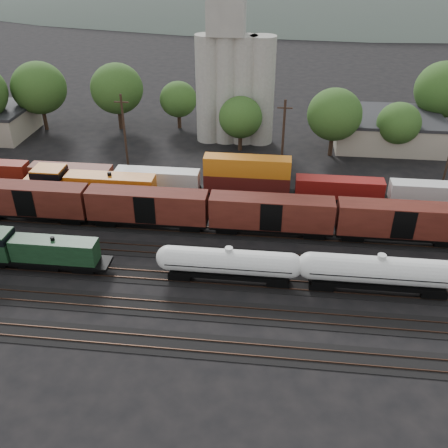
# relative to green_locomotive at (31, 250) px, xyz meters

# --- Properties ---
(ground) EXTENTS (600.00, 600.00, 0.00)m
(ground) POSITION_rel_green_locomotive_xyz_m (15.16, 5.00, -2.41)
(ground) COLOR black
(tracks) EXTENTS (180.00, 33.20, 0.20)m
(tracks) POSITION_rel_green_locomotive_xyz_m (15.16, 5.00, -2.37)
(tracks) COLOR black
(tracks) RESTS_ON ground
(green_locomotive) EXTENTS (15.88, 2.80, 4.20)m
(green_locomotive) POSITION_rel_green_locomotive_xyz_m (0.00, 0.00, 0.00)
(green_locomotive) COLOR black
(green_locomotive) RESTS_ON ground
(tank_car_a) EXTENTS (15.69, 2.81, 4.11)m
(tank_car_a) POSITION_rel_green_locomotive_xyz_m (21.99, 0.00, 0.05)
(tank_car_a) COLOR silver
(tank_car_a) RESTS_ON ground
(tank_car_b) EXTENTS (16.85, 3.02, 4.42)m
(tank_car_b) POSITION_rel_green_locomotive_xyz_m (37.55, 0.00, 0.22)
(tank_car_b) COLOR silver
(tank_car_b) RESTS_ON ground
(orange_locomotive) EXTENTS (20.00, 3.33, 5.00)m
(orange_locomotive) POSITION_rel_green_locomotive_xyz_m (1.03, 15.00, 0.42)
(orange_locomotive) COLOR black
(orange_locomotive) RESTS_ON ground
(boxcar_string) EXTENTS (153.60, 2.90, 4.20)m
(boxcar_string) POSITION_rel_green_locomotive_xyz_m (18.43, 10.00, 0.71)
(boxcar_string) COLOR black
(boxcar_string) RESTS_ON ground
(container_wall) EXTENTS (160.00, 2.60, 5.80)m
(container_wall) POSITION_rel_green_locomotive_xyz_m (12.17, 20.00, -0.32)
(container_wall) COLOR black
(container_wall) RESTS_ON ground
(grain_silo) EXTENTS (13.40, 5.00, 29.00)m
(grain_silo) POSITION_rel_green_locomotive_xyz_m (18.44, 41.00, 8.84)
(grain_silo) COLOR #9C998F
(grain_silo) RESTS_ON ground
(industrial_sheds) EXTENTS (119.38, 17.26, 5.10)m
(industrial_sheds) POSITION_rel_green_locomotive_xyz_m (21.78, 40.25, 0.15)
(industrial_sheds) COLOR #9E937F
(industrial_sheds) RESTS_ON ground
(tree_band) EXTENTS (168.76, 22.68, 14.44)m
(tree_band) POSITION_rel_green_locomotive_xyz_m (17.04, 41.75, 5.61)
(tree_band) COLOR black
(tree_band) RESTS_ON ground
(utility_poles) EXTENTS (122.20, 0.36, 12.00)m
(utility_poles) POSITION_rel_green_locomotive_xyz_m (15.16, 27.00, 3.80)
(utility_poles) COLOR black
(utility_poles) RESTS_ON ground
(distant_hills) EXTENTS (860.00, 286.00, 130.00)m
(distant_hills) POSITION_rel_green_locomotive_xyz_m (39.07, 265.00, -22.97)
(distant_hills) COLOR #59665B
(distant_hills) RESTS_ON ground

